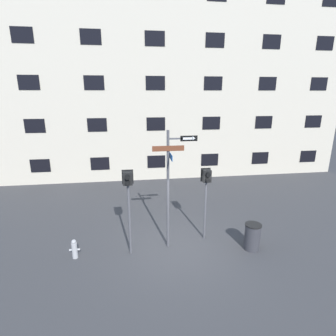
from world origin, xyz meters
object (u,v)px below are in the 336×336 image
(street_sign_pole, at_px, (171,179))
(pedestrian_signal_left, at_px, (128,190))
(pedestrian_signal_right, at_px, (206,185))
(fire_hydrant, at_px, (75,249))
(trash_bin, at_px, (252,237))

(street_sign_pole, relative_size, pedestrian_signal_left, 1.42)
(street_sign_pole, distance_m, pedestrian_signal_left, 1.44)
(pedestrian_signal_right, height_order, fire_hydrant, pedestrian_signal_right)
(pedestrian_signal_left, bearing_deg, pedestrian_signal_right, 12.07)
(pedestrian_signal_left, distance_m, fire_hydrant, 2.69)
(pedestrian_signal_left, xyz_separation_m, trash_bin, (4.20, -0.32, -1.82))
(street_sign_pole, distance_m, fire_hydrant, 3.92)
(pedestrian_signal_left, relative_size, fire_hydrant, 4.37)
(street_sign_pole, bearing_deg, pedestrian_signal_right, 14.38)
(pedestrian_signal_right, bearing_deg, pedestrian_signal_left, -167.93)
(pedestrian_signal_right, bearing_deg, street_sign_pole, -165.62)
(street_sign_pole, height_order, pedestrian_signal_left, street_sign_pole)
(fire_hydrant, bearing_deg, pedestrian_signal_left, 0.20)
(fire_hydrant, xyz_separation_m, trash_bin, (6.04, -0.32, 0.15))
(pedestrian_signal_right, distance_m, fire_hydrant, 4.96)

